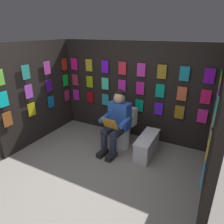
% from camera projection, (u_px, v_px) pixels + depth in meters
% --- Properties ---
extents(ground_plane, '(30.00, 30.00, 0.00)m').
position_uv_depth(ground_plane, '(77.00, 189.00, 2.99)').
color(ground_plane, gray).
extents(display_wall_back, '(3.35, 0.14, 2.01)m').
position_uv_depth(display_wall_back, '(132.00, 91.00, 4.28)').
color(display_wall_back, black).
rests_on(display_wall_back, ground).
extents(display_wall_left, '(0.14, 1.97, 2.01)m').
position_uv_depth(display_wall_left, '(219.00, 125.00, 2.70)').
color(display_wall_left, black).
rests_on(display_wall_left, ground).
extents(display_wall_right, '(0.14, 1.97, 2.01)m').
position_uv_depth(display_wall_right, '(37.00, 92.00, 4.15)').
color(display_wall_right, black).
rests_on(display_wall_right, ground).
extents(toilet, '(0.43, 0.57, 0.77)m').
position_uv_depth(toilet, '(122.00, 130.00, 4.06)').
color(toilet, white).
rests_on(toilet, ground).
extents(person_reading, '(0.55, 0.71, 1.19)m').
position_uv_depth(person_reading, '(116.00, 122.00, 3.79)').
color(person_reading, blue).
rests_on(person_reading, ground).
extents(comic_longbox_near, '(0.28, 0.79, 0.38)m').
position_uv_depth(comic_longbox_near, '(147.00, 145.00, 3.78)').
color(comic_longbox_near, silver).
rests_on(comic_longbox_near, ground).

